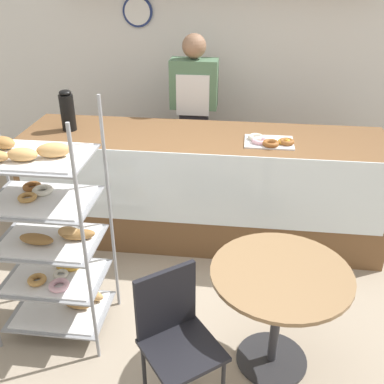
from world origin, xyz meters
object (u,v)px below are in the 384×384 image
Objects in this scene: pastry_rack at (49,235)px; coffee_carafe at (67,111)px; cafe_table at (279,295)px; cafe_chair at (174,330)px; person_worker at (194,115)px; donut_tray_counter at (270,141)px.

pastry_rack is 4.56× the size of coffee_carafe.
cafe_table is 0.94× the size of cafe_chair.
cafe_chair is at bearing -29.09° from pastry_rack.
person_worker is 2.06× the size of cafe_table.
coffee_carafe is (-1.01, -0.68, 0.22)m from person_worker.
cafe_table is 0.67m from cafe_chair.
cafe_table is 2.34× the size of coffee_carafe.
person_worker reaches higher than cafe_chair.
pastry_rack is 0.94× the size of person_worker.
pastry_rack is 1.84× the size of cafe_chair.
person_worker is at bearing 131.60° from donut_tray_counter.
cafe_table is at bearing -39.02° from coffee_carafe.
pastry_rack is 1.95× the size of cafe_table.
cafe_chair reaches higher than cafe_table.
pastry_rack is 4.08× the size of donut_tray_counter.
pastry_rack is at bearing 112.86° from cafe_chair.
cafe_chair is 2.23m from coffee_carafe.
donut_tray_counter is at bearing -48.40° from person_worker.
cafe_table is at bearing -7.24° from cafe_chair.
donut_tray_counter reaches higher than cafe_chair.
coffee_carafe is at bearing 176.16° from donut_tray_counter.
person_worker is 1.24m from coffee_carafe.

